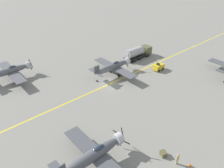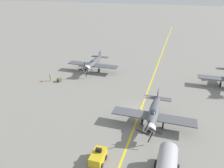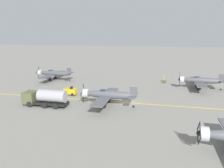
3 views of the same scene
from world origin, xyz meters
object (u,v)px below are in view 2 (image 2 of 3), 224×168
(tow_tractor, at_px, (98,157))
(supply_crate_by_tanker, at_px, (59,80))
(traffic_cone, at_px, (43,81))
(ground_crew_walking, at_px, (50,77))
(airplane_mid_center, at_px, (154,113))
(airplane_near_right, at_px, (93,63))

(tow_tractor, xyz_separation_m, supply_crate_by_tanker, (16.18, -19.11, -0.44))
(traffic_cone, bearing_deg, ground_crew_walking, -143.88)
(tow_tractor, bearing_deg, airplane_mid_center, -118.41)
(traffic_cone, bearing_deg, tow_tractor, 137.43)
(airplane_near_right, relative_size, supply_crate_by_tanker, 14.17)
(airplane_near_right, distance_m, supply_crate_by_tanker, 9.34)
(airplane_mid_center, relative_size, traffic_cone, 21.82)
(airplane_mid_center, bearing_deg, tow_tractor, 61.20)
(airplane_near_right, distance_m, ground_crew_walking, 10.53)
(ground_crew_walking, height_order, supply_crate_by_tanker, ground_crew_walking)
(tow_tractor, distance_m, supply_crate_by_tanker, 25.05)
(airplane_near_right, relative_size, airplane_mid_center, 1.00)
(supply_crate_by_tanker, relative_size, traffic_cone, 1.54)
(tow_tractor, bearing_deg, supply_crate_by_tanker, -49.74)
(airplane_near_right, distance_m, airplane_mid_center, 24.21)
(airplane_near_right, xyz_separation_m, airplane_mid_center, (-16.56, 17.67, -0.00))
(ground_crew_walking, relative_size, supply_crate_by_tanker, 2.09)
(airplane_near_right, relative_size, traffic_cone, 21.82)
(ground_crew_walking, bearing_deg, airplane_near_right, -129.11)
(airplane_near_right, bearing_deg, ground_crew_walking, 65.18)
(supply_crate_by_tanker, bearing_deg, airplane_mid_center, 155.31)
(traffic_cone, bearing_deg, airplane_near_right, -131.16)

